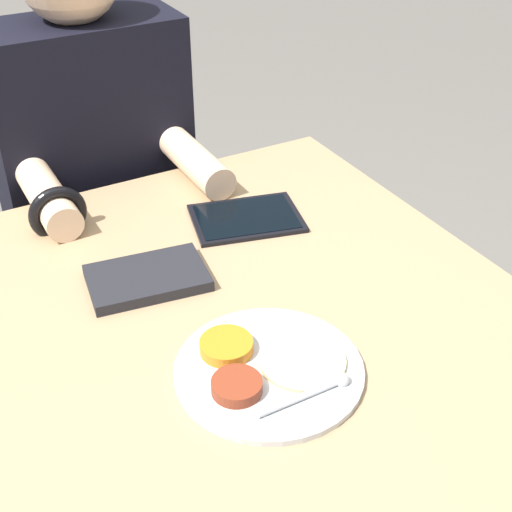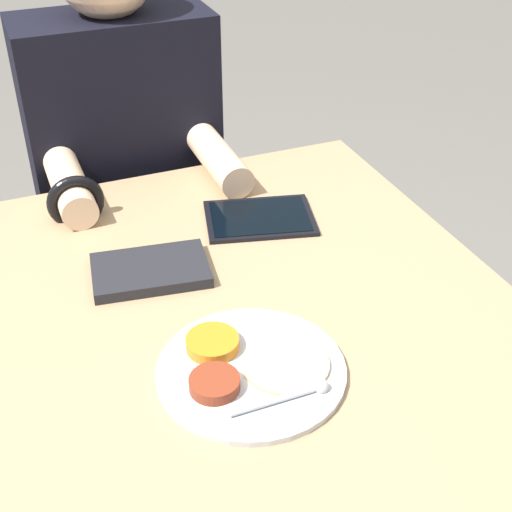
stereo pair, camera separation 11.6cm
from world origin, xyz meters
name	(u,v)px [view 2 (the right image)]	position (x,y,z in m)	size (l,w,h in m)	color
dining_table	(210,477)	(0.00, 0.00, 0.39)	(1.02, 1.01, 0.78)	#9E7F5B
thali_tray	(248,368)	(0.02, -0.14, 0.78)	(0.27, 0.27, 0.03)	#B7BABF
red_notebook	(150,271)	(-0.04, 0.14, 0.78)	(0.21, 0.15, 0.02)	silver
tablet_device	(260,218)	(0.20, 0.24, 0.78)	(0.24, 0.19, 0.01)	black
person_diner	(132,212)	(0.03, 0.66, 0.60)	(0.42, 0.44, 1.27)	black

